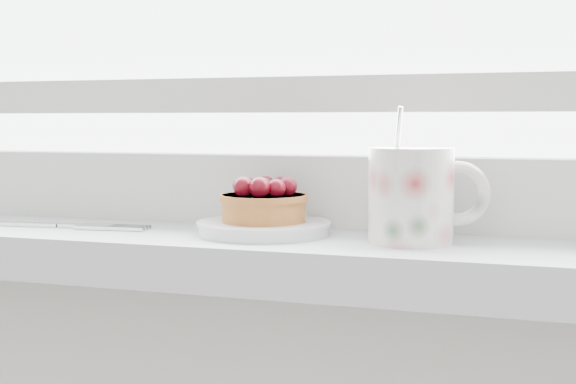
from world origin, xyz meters
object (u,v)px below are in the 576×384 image
at_px(saucer, 264,228).
at_px(raspberry_tart, 263,202).
at_px(floral_mug, 414,193).
at_px(fork, 42,225).

distance_m(saucer, raspberry_tart, 0.02).
bearing_deg(saucer, raspberry_tart, -122.77).
bearing_deg(saucer, floral_mug, -2.95).
distance_m(saucer, floral_mug, 0.14).
height_order(raspberry_tart, floral_mug, floral_mug).
bearing_deg(floral_mug, fork, -178.18).
bearing_deg(floral_mug, raspberry_tart, 177.12).
height_order(saucer, raspberry_tart, raspberry_tart).
relative_size(saucer, floral_mug, 1.06).
xyz_separation_m(floral_mug, fork, (-0.37, -0.01, -0.04)).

